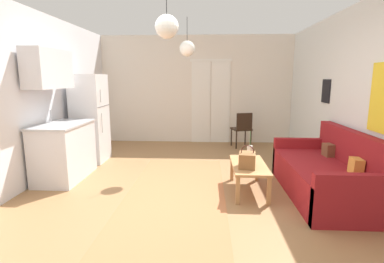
% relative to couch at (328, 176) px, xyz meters
% --- Properties ---
extents(ground_plane, '(5.35, 8.28, 0.10)m').
position_rel_couch_xyz_m(ground_plane, '(-1.98, -0.41, -0.34)').
color(ground_plane, '#996D44').
extents(wall_back, '(4.95, 0.13, 2.67)m').
position_rel_couch_xyz_m(wall_back, '(-1.97, 3.48, 1.04)').
color(wall_back, silver).
rests_on(wall_back, ground_plane).
extents(area_rug, '(1.38, 3.62, 0.01)m').
position_rel_couch_xyz_m(area_rug, '(-2.13, -0.17, -0.28)').
color(area_rug, '#B26B42').
rests_on(area_rug, ground_plane).
extents(couch, '(0.92, 1.98, 0.92)m').
position_rel_couch_xyz_m(couch, '(0.00, 0.00, 0.00)').
color(couch, maroon).
rests_on(couch, ground_plane).
extents(coffee_table, '(0.48, 1.01, 0.41)m').
position_rel_couch_xyz_m(coffee_table, '(-1.08, 0.10, 0.07)').
color(coffee_table, '#B27F4C').
rests_on(coffee_table, ground_plane).
extents(bamboo_vase, '(0.09, 0.09, 0.44)m').
position_rel_couch_xyz_m(bamboo_vase, '(-1.05, 0.30, 0.23)').
color(bamboo_vase, beige).
rests_on(bamboo_vase, coffee_table).
extents(handbag, '(0.26, 0.31, 0.32)m').
position_rel_couch_xyz_m(handbag, '(-1.14, -0.07, 0.23)').
color(handbag, brown).
rests_on(handbag, coffee_table).
extents(refrigerator, '(0.58, 0.66, 1.70)m').
position_rel_couch_xyz_m(refrigerator, '(-3.97, 1.56, 0.56)').
color(refrigerator, white).
rests_on(refrigerator, ground_plane).
extents(kitchen_counter, '(0.64, 1.13, 2.07)m').
position_rel_couch_xyz_m(kitchen_counter, '(-4.04, 0.51, 0.48)').
color(kitchen_counter, silver).
rests_on(kitchen_counter, ground_plane).
extents(accent_chair, '(0.51, 0.50, 0.84)m').
position_rel_couch_xyz_m(accent_chair, '(-0.86, 2.86, 0.19)').
color(accent_chair, black).
rests_on(accent_chair, ground_plane).
extents(pendant_lamp_near, '(0.24, 0.24, 0.65)m').
position_rel_couch_xyz_m(pendant_lamp_near, '(-2.11, -0.87, 1.86)').
color(pendant_lamp_near, black).
extents(pendant_lamp_far, '(0.27, 0.27, 0.67)m').
position_rel_couch_xyz_m(pendant_lamp_far, '(-2.06, 1.32, 1.85)').
color(pendant_lamp_far, black).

